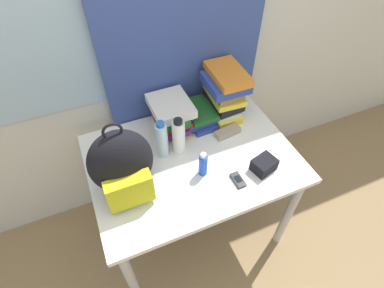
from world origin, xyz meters
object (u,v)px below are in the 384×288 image
(book_stack_left, at_px, (170,114))
(water_bottle, at_px, (162,140))
(cell_phone, at_px, (238,180))
(camera_pouch, at_px, (264,165))
(sports_bottle, at_px, (179,137))
(backpack, at_px, (122,165))
(sunglasses_case, at_px, (228,132))
(sunscreen_bottle, at_px, (203,165))
(book_stack_right, at_px, (225,92))
(book_stack_center, at_px, (199,114))

(book_stack_left, height_order, water_bottle, water_bottle)
(cell_phone, distance_m, camera_pouch, 0.16)
(water_bottle, relative_size, sports_bottle, 1.04)
(backpack, distance_m, book_stack_left, 0.47)
(sunglasses_case, xyz_separation_m, camera_pouch, (0.05, -0.30, 0.02))
(backpack, distance_m, camera_pouch, 0.71)
(sunglasses_case, bearing_deg, sunscreen_bottle, -141.30)
(backpack, xyz_separation_m, sunscreen_bottle, (0.38, -0.06, -0.11))
(sports_bottle, distance_m, sunscreen_bottle, 0.20)
(book_stack_left, height_order, camera_pouch, book_stack_left)
(book_stack_right, relative_size, cell_phone, 3.21)
(sunscreen_bottle, bearing_deg, camera_pouch, -18.47)
(water_bottle, height_order, camera_pouch, water_bottle)
(sunglasses_case, bearing_deg, camera_pouch, -80.04)
(book_stack_center, relative_size, sports_bottle, 1.15)
(water_bottle, xyz_separation_m, camera_pouch, (0.44, -0.30, -0.08))
(backpack, relative_size, sunscreen_bottle, 2.86)
(book_stack_right, relative_size, sunscreen_bottle, 2.05)
(sunscreen_bottle, distance_m, camera_pouch, 0.32)
(book_stack_left, xyz_separation_m, book_stack_center, (0.18, -0.01, -0.06))
(book_stack_left, bearing_deg, sunscreen_bottle, -85.09)
(camera_pouch, bearing_deg, book_stack_center, 108.17)
(backpack, bearing_deg, book_stack_right, 24.25)
(backpack, xyz_separation_m, sports_bottle, (0.32, 0.13, -0.07))
(book_stack_right, distance_m, sports_bottle, 0.40)
(book_stack_right, xyz_separation_m, sunscreen_bottle, (-0.30, -0.37, -0.09))
(book_stack_center, xyz_separation_m, sports_bottle, (-0.20, -0.17, 0.06))
(book_stack_center, height_order, cell_phone, book_stack_center)
(backpack, distance_m, book_stack_center, 0.61)
(book_stack_left, bearing_deg, book_stack_center, -2.57)
(book_stack_left, relative_size, book_stack_center, 1.06)
(sunscreen_bottle, xyz_separation_m, camera_pouch, (0.30, -0.10, -0.03))
(water_bottle, xyz_separation_m, sunscreen_bottle, (0.14, -0.20, -0.04))
(sunscreen_bottle, relative_size, cell_phone, 1.57)
(book_stack_left, distance_m, sports_bottle, 0.18)
(sunscreen_bottle, relative_size, sunglasses_case, 0.95)
(book_stack_center, bearing_deg, sunglasses_case, -59.34)
(backpack, bearing_deg, water_bottle, 30.17)
(book_stack_center, distance_m, cell_phone, 0.48)
(sports_bottle, height_order, sunglasses_case, sports_bottle)
(backpack, xyz_separation_m, cell_phone, (0.52, -0.18, -0.17))
(cell_phone, height_order, camera_pouch, camera_pouch)
(sunscreen_bottle, height_order, cell_phone, sunscreen_bottle)
(backpack, relative_size, book_stack_left, 1.54)
(book_stack_center, bearing_deg, book_stack_left, 177.43)
(book_stack_right, relative_size, sports_bottle, 1.35)
(sports_bottle, xyz_separation_m, sunglasses_case, (0.30, 0.00, -0.09))
(water_bottle, xyz_separation_m, sports_bottle, (0.09, -0.01, -0.00))
(book_stack_left, xyz_separation_m, water_bottle, (-0.11, -0.18, 0.01))
(book_stack_right, height_order, camera_pouch, book_stack_right)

